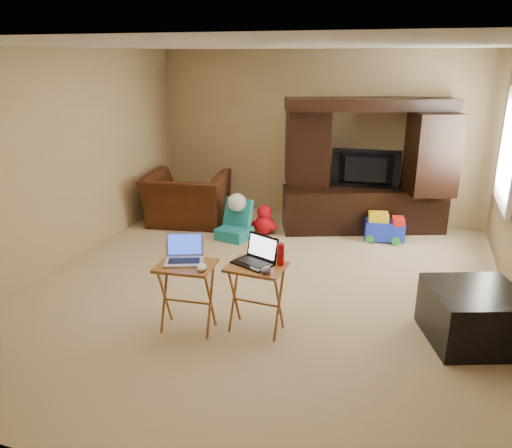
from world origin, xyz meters
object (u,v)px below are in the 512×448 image
(laptop_right, at_px, (253,252))
(plush_toy, at_px, (264,219))
(ottoman, at_px, (474,315))
(recliner, at_px, (187,199))
(child_rocker, at_px, (234,220))
(tray_table_right, at_px, (256,298))
(water_bottle, at_px, (281,255))
(push_toy, at_px, (385,227))
(mouse_left, at_px, (202,267))
(tray_table_left, at_px, (187,297))
(laptop_left, at_px, (183,250))
(television, at_px, (366,170))
(mouse_right, at_px, (266,270))
(entertainment_center, at_px, (366,166))

(laptop_right, bearing_deg, plush_toy, 127.80)
(ottoman, distance_m, laptop_right, 2.02)
(recliner, xyz_separation_m, child_rocker, (0.90, -0.41, -0.11))
(tray_table_right, bearing_deg, water_bottle, 25.20)
(push_toy, distance_m, mouse_left, 3.34)
(tray_table_left, xyz_separation_m, laptop_left, (-0.03, 0.03, 0.45))
(child_rocker, bearing_deg, mouse_left, -63.09)
(child_rocker, bearing_deg, television, 41.14)
(mouse_left, relative_size, water_bottle, 0.66)
(ottoman, xyz_separation_m, laptop_left, (-2.50, -0.60, 0.53))
(ottoman, xyz_separation_m, mouse_right, (-1.74, -0.56, 0.43))
(tray_table_right, distance_m, water_bottle, 0.47)
(laptop_left, distance_m, water_bottle, 0.86)
(recliner, height_order, child_rocker, recliner)
(laptop_left, distance_m, mouse_left, 0.26)
(television, xyz_separation_m, tray_table_right, (-0.57, -3.11, -0.57))
(tray_table_left, bearing_deg, mouse_right, -0.17)
(television, height_order, ottoman, television)
(tray_table_left, bearing_deg, plush_toy, 87.53)
(television, bearing_deg, laptop_left, 65.52)
(ottoman, bearing_deg, tray_table_left, -165.73)
(recliner, xyz_separation_m, laptop_right, (1.92, -2.59, 0.39))
(entertainment_center, height_order, laptop_left, entertainment_center)
(plush_toy, bearing_deg, recliner, 176.36)
(laptop_right, relative_size, water_bottle, 1.70)
(ottoman, height_order, water_bottle, water_bottle)
(entertainment_center, relative_size, laptop_right, 6.75)
(laptop_left, bearing_deg, recliner, 94.28)
(child_rocker, bearing_deg, water_bottle, -47.21)
(ottoman, relative_size, mouse_left, 5.76)
(recliner, bearing_deg, tray_table_left, 106.30)
(entertainment_center, xyz_separation_m, tray_table_right, (-0.57, -3.15, -0.61))
(entertainment_center, relative_size, ottoman, 3.00)
(push_toy, xyz_separation_m, tray_table_right, (-0.91, -2.78, 0.13))
(ottoman, bearing_deg, mouse_left, -162.97)
(push_toy, relative_size, water_bottle, 2.64)
(ottoman, xyz_separation_m, tray_table_right, (-1.87, -0.44, 0.08))
(tray_table_right, bearing_deg, ottoman, 16.79)
(push_toy, bearing_deg, ottoman, -77.86)
(recliner, distance_m, mouse_right, 3.45)
(recliner, bearing_deg, ottoman, 140.84)
(television, bearing_deg, ottoman, 111.71)
(mouse_left, distance_m, mouse_right, 0.56)
(plush_toy, bearing_deg, push_toy, 8.67)
(entertainment_center, bearing_deg, laptop_right, -121.74)
(laptop_left, bearing_deg, entertainment_center, 48.60)
(laptop_left, bearing_deg, mouse_right, -18.93)
(laptop_right, bearing_deg, television, 101.34)
(tray_table_left, bearing_deg, ottoman, 9.16)
(entertainment_center, height_order, plush_toy, entertainment_center)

